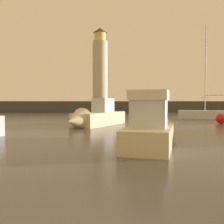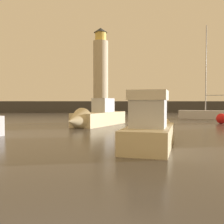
{
  "view_description": "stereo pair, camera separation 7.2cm",
  "coord_description": "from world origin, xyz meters",
  "px_view_note": "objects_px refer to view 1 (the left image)",
  "views": [
    {
      "loc": [
        0.55,
        -2.38,
        2.03
      ],
      "look_at": [
        1.78,
        18.26,
        1.26
      ],
      "focal_mm": 41.55,
      "sensor_mm": 36.0,
      "label": 1
    },
    {
      "loc": [
        0.62,
        -2.39,
        2.03
      ],
      "look_at": [
        1.78,
        18.26,
        1.26
      ],
      "focal_mm": 41.55,
      "sensor_mm": 36.0,
      "label": 2
    }
  ],
  "objects_px": {
    "motorboat_0": "(94,117)",
    "motorboat_5": "(153,129)",
    "sailboat_moored": "(212,114)",
    "mooring_buoy": "(221,119)",
    "lighthouse": "(100,67)"
  },
  "relations": [
    {
      "from": "sailboat_moored",
      "to": "mooring_buoy",
      "type": "bearing_deg",
      "value": -108.12
    },
    {
      "from": "motorboat_0",
      "to": "motorboat_5",
      "type": "xyz_separation_m",
      "value": [
        2.87,
        -10.12,
        0.01
      ]
    },
    {
      "from": "lighthouse",
      "to": "mooring_buoy",
      "type": "xyz_separation_m",
      "value": [
        11.12,
        -30.0,
        -8.95
      ]
    },
    {
      "from": "mooring_buoy",
      "to": "lighthouse",
      "type": "bearing_deg",
      "value": 110.35
    },
    {
      "from": "lighthouse",
      "to": "motorboat_5",
      "type": "distance_m",
      "value": 42.67
    },
    {
      "from": "lighthouse",
      "to": "mooring_buoy",
      "type": "height_order",
      "value": "lighthouse"
    },
    {
      "from": "lighthouse",
      "to": "motorboat_0",
      "type": "xyz_separation_m",
      "value": [
        -0.94,
        -31.62,
        -8.69
      ]
    },
    {
      "from": "motorboat_0",
      "to": "mooring_buoy",
      "type": "bearing_deg",
      "value": 7.66
    },
    {
      "from": "lighthouse",
      "to": "motorboat_0",
      "type": "distance_m",
      "value": 32.8
    },
    {
      "from": "motorboat_5",
      "to": "sailboat_moored",
      "type": "bearing_deg",
      "value": 58.62
    },
    {
      "from": "motorboat_5",
      "to": "mooring_buoy",
      "type": "distance_m",
      "value": 14.91
    },
    {
      "from": "motorboat_5",
      "to": "motorboat_0",
      "type": "bearing_deg",
      "value": 105.85
    },
    {
      "from": "motorboat_0",
      "to": "lighthouse",
      "type": "bearing_deg",
      "value": 88.31
    },
    {
      "from": "lighthouse",
      "to": "motorboat_5",
      "type": "height_order",
      "value": "lighthouse"
    },
    {
      "from": "lighthouse",
      "to": "sailboat_moored",
      "type": "xyz_separation_m",
      "value": [
        13.47,
        -22.83,
        -8.86
      ]
    }
  ]
}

